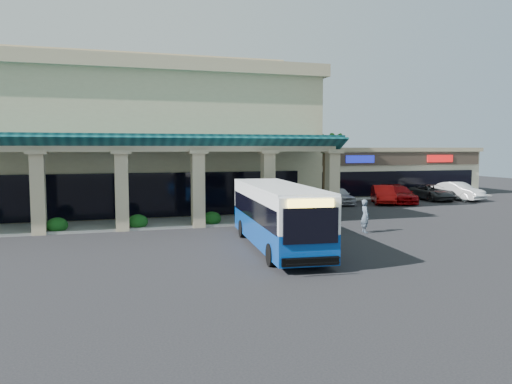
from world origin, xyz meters
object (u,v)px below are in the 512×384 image
object	(u,v)px
car_silver	(338,196)
car_extra	(458,191)
transit_bus	(277,217)
pedestrian	(365,216)
car_gray	(432,192)
car_white	(383,195)
car_red	(399,194)

from	to	relation	value
car_silver	car_extra	size ratio (longest dim) A/B	0.87
transit_bus	pedestrian	bearing A→B (deg)	28.92
car_silver	car_gray	bearing A→B (deg)	5.91
car_white	car_red	xyz separation A→B (m)	(1.53, -0.03, -0.02)
transit_bus	car_gray	xyz separation A→B (m)	(21.34, 16.96, -0.80)
pedestrian	car_gray	bearing A→B (deg)	-40.06
pedestrian	car_silver	size ratio (longest dim) A/B	0.43
transit_bus	car_red	size ratio (longest dim) A/B	2.07
car_red	car_silver	bearing A→B (deg)	-172.32
transit_bus	car_gray	distance (m)	27.27
pedestrian	car_red	distance (m)	16.78
transit_bus	car_silver	xyz separation A→B (m)	(11.36, 16.35, -0.78)
car_white	pedestrian	bearing A→B (deg)	-101.23
transit_bus	car_white	world-z (taller)	transit_bus
car_silver	car_white	size ratio (longest dim) A/B	0.92
car_white	car_gray	size ratio (longest dim) A/B	0.92
car_white	car_red	size ratio (longest dim) A/B	0.91
car_white	car_red	world-z (taller)	car_white
car_red	car_gray	size ratio (longest dim) A/B	1.01
car_gray	car_red	bearing A→B (deg)	-162.01
pedestrian	car_red	bearing A→B (deg)	-32.89
car_silver	car_red	world-z (taller)	car_red
transit_bus	car_white	size ratio (longest dim) A/B	2.28
car_white	car_extra	distance (m)	8.28
pedestrian	car_silver	bearing A→B (deg)	-13.84
car_silver	car_extra	bearing A→B (deg)	2.12
car_gray	car_extra	xyz separation A→B (m)	(2.35, -0.67, 0.11)
car_white	car_gray	world-z (taller)	car_white
car_silver	car_gray	size ratio (longest dim) A/B	0.84
car_silver	car_red	bearing A→B (deg)	-4.30
car_gray	car_extra	world-z (taller)	car_extra
car_gray	car_extra	distance (m)	2.44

